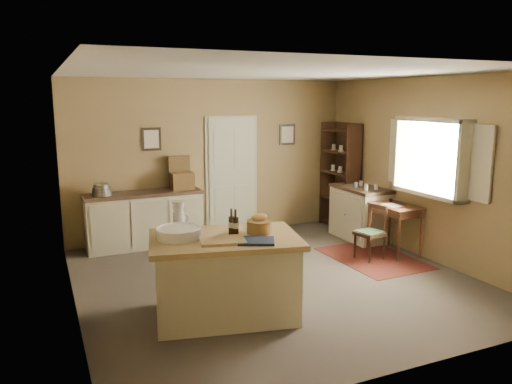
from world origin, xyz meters
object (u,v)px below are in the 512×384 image
Objects in this scene: desk_chair at (370,233)px; writing_desk at (395,211)px; right_cabinet at (360,213)px; shelving_unit at (342,176)px; work_island at (224,274)px; sideboard at (145,218)px.

writing_desk is at bearing 0.29° from desk_chair.
right_cabinet reaches higher than writing_desk.
shelving_unit is (0.15, 1.70, 0.31)m from writing_desk.
work_island is 2.19× the size of writing_desk.
sideboard is 1.72× the size of right_cabinet.
right_cabinet is at bearing -100.55° from shelving_unit.
work_island is at bearing -170.41° from desk_chair.
desk_chair is 0.73× the size of right_cabinet.
writing_desk is 0.60m from desk_chair.
work_island is 1.65× the size of right_cabinet.
sideboard is 3.55m from desk_chair.
sideboard is at bearing 163.68° from right_cabinet.
right_cabinet is (-0.00, 0.89, -0.21)m from writing_desk.
shelving_unit is at bearing -3.17° from sideboard.
work_island is 4.38m from shelving_unit.
shelving_unit is (0.68, 1.80, 0.57)m from desk_chair.
sideboard is at bearing 151.21° from writing_desk.
work_island is at bearing -140.28° from shelving_unit.
work_island is 0.96× the size of sideboard.
work_island is 3.38m from writing_desk.
shelving_unit reaches higher than right_cabinet.
writing_desk is 0.42× the size of shelving_unit.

